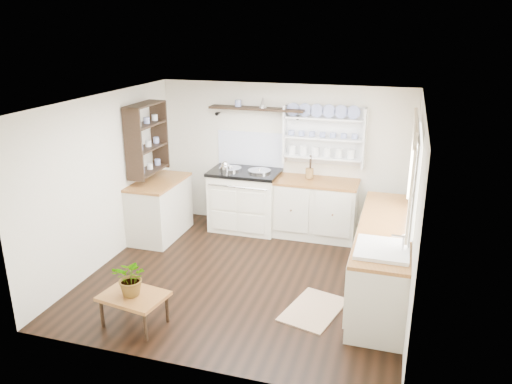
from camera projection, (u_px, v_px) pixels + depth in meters
floor at (247, 277)px, 6.56m from camera, size 4.00×3.80×0.01m
wall_back at (283, 157)px, 7.92m from camera, size 4.00×0.02×2.30m
wall_right at (414, 210)px, 5.65m from camera, size 0.02×3.80×2.30m
wall_left at (106, 180)px, 6.74m from camera, size 0.02×3.80×2.30m
ceiling at (246, 101)px, 5.83m from camera, size 4.00×3.80×0.01m
window at (413, 171)px, 5.66m from camera, size 0.08×1.55×1.22m
aga_cooker at (245, 199)px, 7.97m from camera, size 1.09×0.75×1.00m
back_cabinets at (315, 208)px, 7.70m from camera, size 1.27×0.63×0.90m
right_cabinets at (383, 258)px, 6.04m from camera, size 0.62×2.43×0.90m
belfast_sink at (381, 260)px, 5.25m from camera, size 0.55×0.60×0.45m
left_cabinets at (160, 208)px, 7.70m from camera, size 0.62×1.13×0.90m
plate_rack at (324, 135)px, 7.58m from camera, size 1.20×0.22×0.90m
high_shelf at (257, 109)px, 7.67m from camera, size 1.50×0.29×0.16m
left_shelving at (147, 138)px, 7.39m from camera, size 0.28×0.80×1.05m
kettle at (225, 168)px, 7.77m from camera, size 0.16×0.16×0.20m
utensil_crock at (309, 173)px, 7.64m from camera, size 0.12×0.12×0.15m
center_table at (134, 298)px, 5.42m from camera, size 0.75×0.59×0.37m
potted_plant at (132, 277)px, 5.34m from camera, size 0.39×0.34×0.42m
floor_rug at (314, 310)px, 5.79m from camera, size 0.75×0.96×0.02m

